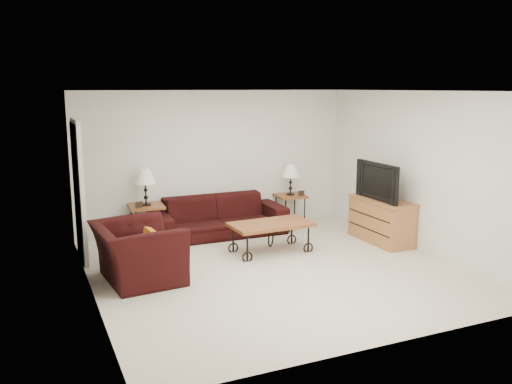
% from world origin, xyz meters
% --- Properties ---
extents(ground, '(5.00, 5.00, 0.00)m').
position_xyz_m(ground, '(0.00, 0.00, 0.00)').
color(ground, silver).
rests_on(ground, ground).
extents(wall_back, '(5.00, 0.02, 2.50)m').
position_xyz_m(wall_back, '(0.00, 2.50, 1.25)').
color(wall_back, white).
rests_on(wall_back, ground).
extents(wall_front, '(5.00, 0.02, 2.50)m').
position_xyz_m(wall_front, '(0.00, -2.50, 1.25)').
color(wall_front, white).
rests_on(wall_front, ground).
extents(wall_left, '(0.02, 5.00, 2.50)m').
position_xyz_m(wall_left, '(-2.50, 0.00, 1.25)').
color(wall_left, white).
rests_on(wall_left, ground).
extents(wall_right, '(0.02, 5.00, 2.50)m').
position_xyz_m(wall_right, '(2.50, 0.00, 1.25)').
color(wall_right, white).
rests_on(wall_right, ground).
extents(ceiling, '(5.00, 5.00, 0.00)m').
position_xyz_m(ceiling, '(0.00, 0.00, 2.50)').
color(ceiling, white).
rests_on(ceiling, wall_back).
extents(doorway, '(0.08, 0.94, 2.04)m').
position_xyz_m(doorway, '(-2.47, 1.65, 1.02)').
color(doorway, black).
rests_on(doorway, ground).
extents(sofa, '(2.34, 0.91, 0.68)m').
position_xyz_m(sofa, '(-0.13, 2.02, 0.34)').
color(sofa, black).
rests_on(sofa, ground).
extents(side_table_left, '(0.60, 0.60, 0.61)m').
position_xyz_m(side_table_left, '(-1.35, 2.20, 0.31)').
color(side_table_left, brown).
rests_on(side_table_left, ground).
extents(side_table_right, '(0.56, 0.56, 0.57)m').
position_xyz_m(side_table_right, '(1.36, 2.20, 0.29)').
color(side_table_right, brown).
rests_on(side_table_right, ground).
extents(lamp_left, '(0.37, 0.37, 0.61)m').
position_xyz_m(lamp_left, '(-1.35, 2.20, 0.92)').
color(lamp_left, black).
rests_on(lamp_left, side_table_left).
extents(lamp_right, '(0.35, 0.35, 0.57)m').
position_xyz_m(lamp_right, '(1.36, 2.20, 0.86)').
color(lamp_right, black).
rests_on(lamp_right, side_table_right).
extents(photo_frame_left, '(0.12, 0.03, 0.10)m').
position_xyz_m(photo_frame_left, '(-1.50, 2.05, 0.66)').
color(photo_frame_left, black).
rests_on(photo_frame_left, side_table_left).
extents(photo_frame_right, '(0.11, 0.05, 0.10)m').
position_xyz_m(photo_frame_right, '(1.51, 2.05, 0.62)').
color(photo_frame_right, black).
rests_on(photo_frame_right, side_table_right).
extents(coffee_table, '(1.29, 0.74, 0.47)m').
position_xyz_m(coffee_table, '(0.29, 0.78, 0.24)').
color(coffee_table, brown).
rests_on(coffee_table, ground).
extents(armchair, '(1.15, 1.29, 0.78)m').
position_xyz_m(armchair, '(-1.88, 0.36, 0.39)').
color(armchair, black).
rests_on(armchair, ground).
extents(throw_pillow, '(0.12, 0.36, 0.35)m').
position_xyz_m(throw_pillow, '(-1.73, 0.31, 0.52)').
color(throw_pillow, '#BD6B18').
rests_on(throw_pillow, armchair).
extents(tv_stand, '(0.50, 1.21, 0.72)m').
position_xyz_m(tv_stand, '(2.23, 0.57, 0.36)').
color(tv_stand, '#A9653E').
rests_on(tv_stand, ground).
extents(television, '(0.14, 1.08, 0.62)m').
position_xyz_m(television, '(2.21, 0.57, 1.03)').
color(television, black).
rests_on(television, tv_stand).
extents(backpack, '(0.45, 0.39, 0.49)m').
position_xyz_m(backpack, '(1.05, 1.85, 0.24)').
color(backpack, black).
rests_on(backpack, ground).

